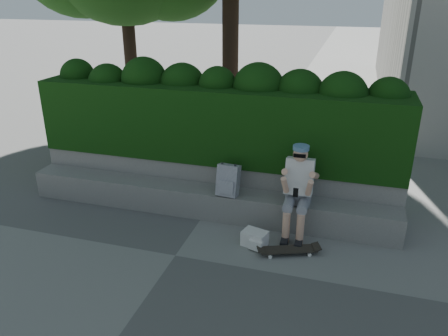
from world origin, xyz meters
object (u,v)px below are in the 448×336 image
(skateboard, at_px, (289,250))
(backpack_ground, at_px, (255,238))
(person, at_px, (298,187))
(backpack_plaid, at_px, (228,180))

(skateboard, height_order, backpack_ground, backpack_ground)
(person, relative_size, backpack_plaid, 2.87)
(backpack_plaid, relative_size, backpack_ground, 1.43)
(backpack_plaid, bearing_deg, person, 1.51)
(person, distance_m, backpack_ground, 0.96)
(skateboard, bearing_deg, person, 67.56)
(person, bearing_deg, backpack_ground, -135.54)
(backpack_plaid, distance_m, backpack_ground, 0.99)
(person, bearing_deg, skateboard, -90.83)
(backpack_plaid, bearing_deg, backpack_ground, -40.16)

